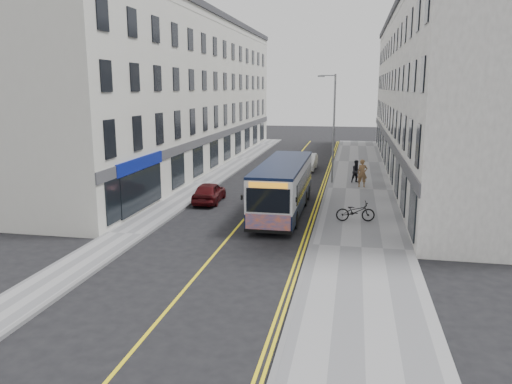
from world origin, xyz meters
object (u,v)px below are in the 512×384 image
at_px(streetlamp, 333,125).
at_px(car_maroon, 209,192).
at_px(bicycle, 355,211).
at_px(pedestrian_near, 362,173).
at_px(pedestrian_far, 357,171).
at_px(car_white, 307,162).
at_px(city_bus, 283,186).

relative_size(streetlamp, car_maroon, 2.09).
height_order(streetlamp, bicycle, streetlamp).
bearing_deg(pedestrian_near, streetlamp, 142.52).
distance_m(pedestrian_far, car_white, 7.19).
bearing_deg(pedestrian_far, car_white, 100.85).
bearing_deg(pedestrian_far, car_maroon, -163.90).
distance_m(bicycle, car_maroon, 9.53).
height_order(city_bus, bicycle, city_bus).
bearing_deg(streetlamp, pedestrian_far, 8.91).
distance_m(streetlamp, car_maroon, 11.10).
height_order(pedestrian_far, car_white, pedestrian_far).
bearing_deg(car_maroon, bicycle, 157.50).
distance_m(streetlamp, city_bus, 10.08).
height_order(car_white, car_maroon, car_white).
relative_size(city_bus, pedestrian_near, 5.19).
xyz_separation_m(bicycle, pedestrian_near, (0.45, 9.59, 0.44)).
xyz_separation_m(streetlamp, bicycle, (1.79, -10.83, -3.73)).
relative_size(pedestrian_near, car_white, 0.46).
height_order(bicycle, pedestrian_far, pedestrian_far).
bearing_deg(streetlamp, city_bus, -103.56).
relative_size(city_bus, car_white, 2.39).
xyz_separation_m(bicycle, car_white, (-4.16, 16.93, 0.05)).
relative_size(pedestrian_far, car_maroon, 0.44).
distance_m(city_bus, car_maroon, 5.33).
xyz_separation_m(city_bus, pedestrian_far, (4.12, 9.71, -0.66)).
bearing_deg(bicycle, city_bus, 62.13).
relative_size(city_bus, bicycle, 4.98).
bearing_deg(car_white, pedestrian_far, -53.18).
distance_m(city_bus, pedestrian_far, 10.57).
xyz_separation_m(bicycle, car_maroon, (-8.97, 3.23, -0.00)).
xyz_separation_m(streetlamp, car_white, (-2.37, 6.11, -3.68)).
bearing_deg(car_maroon, pedestrian_far, -141.58).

